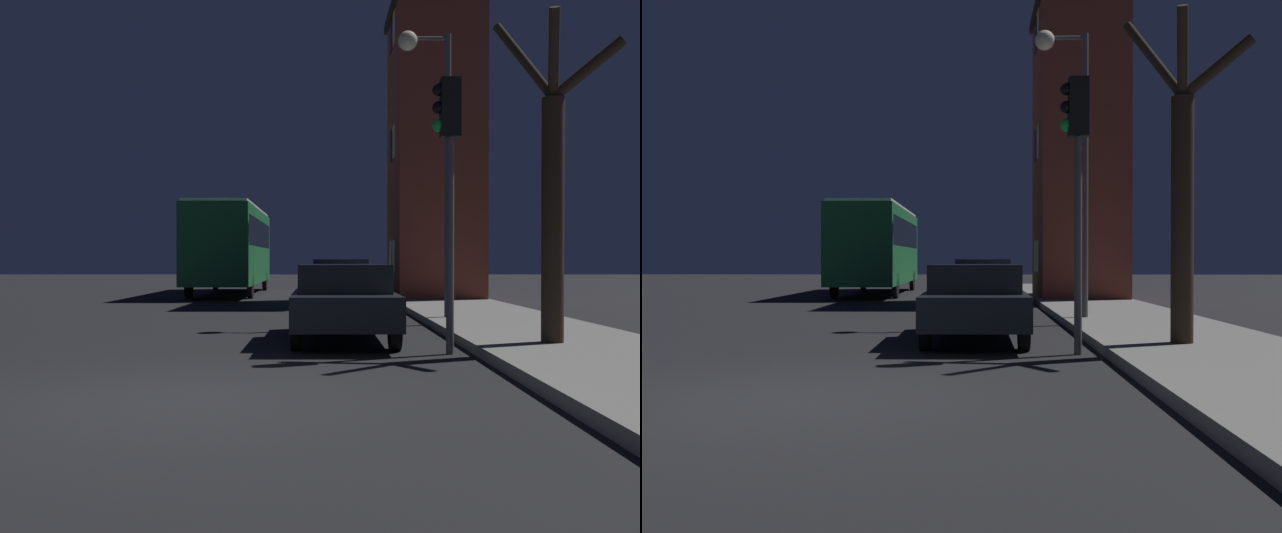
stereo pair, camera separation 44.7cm
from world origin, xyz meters
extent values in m
plane|color=black|center=(0.00, 0.00, 0.00)|extent=(120.00, 120.00, 0.00)
cube|color=brown|center=(5.47, 17.54, 5.08)|extent=(2.86, 4.21, 9.83)
cube|color=black|center=(5.47, 17.54, 10.15)|extent=(3.10, 4.45, 0.30)
cube|color=#F2D172|center=(4.02, 17.04, 1.57)|extent=(0.03, 0.70, 1.10)
cube|color=#F2D172|center=(4.02, 18.04, 1.57)|extent=(0.03, 0.70, 1.10)
cube|color=#F2D172|center=(4.02, 17.04, 5.48)|extent=(0.03, 0.70, 1.10)
cube|color=black|center=(4.02, 18.04, 5.48)|extent=(0.03, 0.70, 1.10)
cube|color=#F2D172|center=(4.02, 17.04, 9.40)|extent=(0.03, 0.70, 1.10)
cube|color=black|center=(4.02, 18.04, 9.40)|extent=(0.03, 0.70, 1.10)
cylinder|color=#4C4C4C|center=(4.35, 8.55, 3.33)|extent=(0.14, 0.14, 6.32)
cylinder|color=#4C4C4C|center=(3.90, 8.55, 6.39)|extent=(0.90, 0.09, 0.09)
sphere|color=#F4EAC6|center=(3.45, 8.55, 6.34)|extent=(0.44, 0.44, 0.44)
cylinder|color=#4C4C4C|center=(3.48, 3.51, 1.67)|extent=(0.12, 0.12, 3.33)
cube|color=black|center=(3.48, 3.51, 3.78)|extent=(0.30, 0.24, 0.90)
sphere|color=black|center=(3.30, 3.51, 4.05)|extent=(0.20, 0.20, 0.20)
sphere|color=black|center=(3.30, 3.51, 3.78)|extent=(0.20, 0.20, 0.20)
sphere|color=green|center=(3.30, 3.51, 3.51)|extent=(0.20, 0.20, 0.20)
cylinder|color=#2D2319|center=(5.11, 3.67, 2.07)|extent=(0.34, 0.34, 3.80)
cylinder|color=#2D2319|center=(4.74, 3.95, 4.61)|extent=(0.92, 0.74, 1.37)
cylinder|color=#2D2319|center=(5.02, 3.38, 4.57)|extent=(0.37, 0.77, 1.27)
cylinder|color=#2D2319|center=(5.56, 3.47, 4.35)|extent=(1.07, 0.61, 0.90)
cube|color=#1E6B33|center=(-2.24, 22.42, 1.98)|extent=(2.48, 10.46, 3.00)
cube|color=black|center=(-2.24, 22.42, 2.52)|extent=(2.50, 9.63, 1.08)
cube|color=#B2B2B2|center=(-2.24, 22.42, 3.54)|extent=(2.35, 9.94, 0.12)
cylinder|color=black|center=(-1.09, 25.82, 0.48)|extent=(0.18, 0.96, 0.96)
cylinder|color=black|center=(-3.38, 25.82, 0.48)|extent=(0.18, 0.96, 0.96)
cylinder|color=black|center=(-1.09, 19.02, 0.48)|extent=(0.18, 0.96, 0.96)
cylinder|color=black|center=(-3.38, 19.02, 0.48)|extent=(0.18, 0.96, 0.96)
cube|color=black|center=(1.90, 5.38, 0.61)|extent=(1.75, 4.38, 0.55)
cube|color=black|center=(1.90, 5.17, 1.13)|extent=(1.54, 2.28, 0.48)
cylinder|color=black|center=(2.69, 6.81, 0.34)|extent=(0.18, 0.68, 0.68)
cylinder|color=black|center=(1.11, 6.81, 0.34)|extent=(0.18, 0.68, 0.68)
cylinder|color=black|center=(2.69, 3.96, 0.34)|extent=(0.18, 0.68, 0.68)
cylinder|color=black|center=(1.11, 3.96, 0.34)|extent=(0.18, 0.68, 0.68)
cube|color=#B7BABF|center=(2.11, 15.20, 0.58)|extent=(1.88, 4.69, 0.56)
cube|color=black|center=(2.11, 14.97, 1.16)|extent=(1.65, 2.44, 0.60)
cylinder|color=black|center=(2.96, 16.73, 0.30)|extent=(0.18, 0.61, 0.61)
cylinder|color=black|center=(1.26, 16.73, 0.30)|extent=(0.18, 0.61, 0.61)
cylinder|color=black|center=(2.96, 13.67, 0.30)|extent=(0.18, 0.61, 0.61)
cylinder|color=black|center=(1.26, 13.67, 0.30)|extent=(0.18, 0.61, 0.61)
camera|label=1|loc=(1.49, -7.40, 1.46)|focal=40.00mm
camera|label=2|loc=(1.94, -7.39, 1.46)|focal=40.00mm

